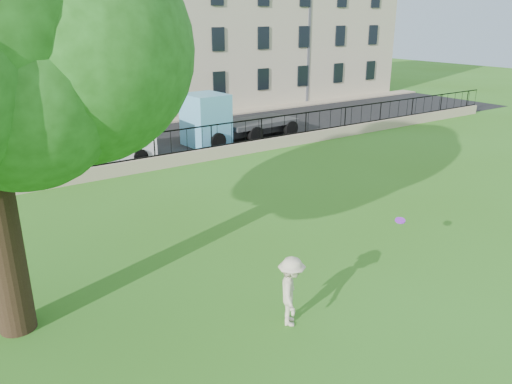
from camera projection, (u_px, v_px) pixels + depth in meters
ground at (333, 272)px, 13.84m from camera, size 120.00×120.00×0.00m
retaining_wall at (156, 163)px, 23.06m from camera, size 50.00×0.40×0.60m
iron_railing at (154, 145)px, 22.78m from camera, size 50.00×0.05×1.13m
street at (120, 148)px, 26.81m from camera, size 60.00×9.00×0.01m
sidewalk at (90, 130)px, 30.84m from camera, size 60.00×1.40×0.12m
building_row at (52, 13)px, 32.96m from camera, size 56.40×10.40×13.80m
man at (291, 291)px, 11.25m from camera, size 1.14×1.23×1.67m
frisbee at (400, 220)px, 13.18m from camera, size 0.31×0.32×0.12m
white_van at (94, 141)px, 23.58m from camera, size 5.47×2.25×2.27m
blue_truck at (241, 115)px, 28.33m from camera, size 6.81×2.76×2.80m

